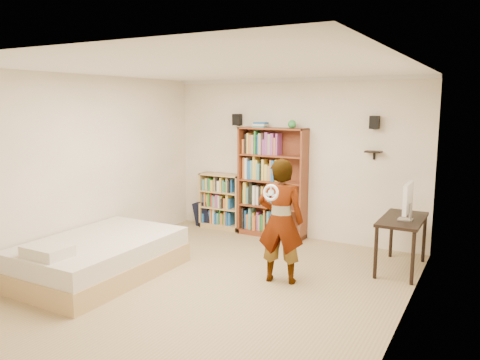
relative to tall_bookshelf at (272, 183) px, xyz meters
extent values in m
cube|color=tan|center=(0.32, -2.33, -0.94)|extent=(4.50, 5.00, 0.01)
cube|color=white|center=(0.32, 0.17, 0.41)|extent=(4.50, 0.02, 2.70)
cube|color=white|center=(0.32, -4.83, 0.41)|extent=(4.50, 0.02, 2.70)
cube|color=white|center=(-1.93, -2.33, 0.41)|extent=(0.02, 5.00, 2.70)
cube|color=white|center=(2.57, -2.33, 0.41)|extent=(0.02, 5.00, 2.70)
cube|color=white|center=(0.32, -2.33, 1.76)|extent=(4.50, 5.00, 0.02)
cube|color=silver|center=(0.32, 0.14, 1.73)|extent=(4.50, 0.06, 0.06)
cube|color=silver|center=(0.32, -4.80, 1.73)|extent=(4.50, 0.06, 0.06)
cube|color=silver|center=(-1.90, -2.33, 1.73)|extent=(0.06, 5.00, 0.06)
cube|color=silver|center=(2.54, -2.33, 1.73)|extent=(0.06, 5.00, 0.06)
cube|color=black|center=(-0.73, 0.07, 1.06)|extent=(0.14, 0.12, 0.20)
cube|color=black|center=(1.67, 0.07, 1.06)|extent=(0.14, 0.12, 0.20)
cube|color=black|center=(1.67, 0.08, 0.61)|extent=(0.25, 0.16, 0.02)
imported|color=black|center=(0.99, -1.86, -0.13)|extent=(0.66, 0.51, 1.61)
torus|color=white|center=(0.99, -2.17, 0.29)|extent=(0.21, 0.08, 0.21)
camera|label=1|loc=(3.33, -7.19, 1.36)|focal=35.00mm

